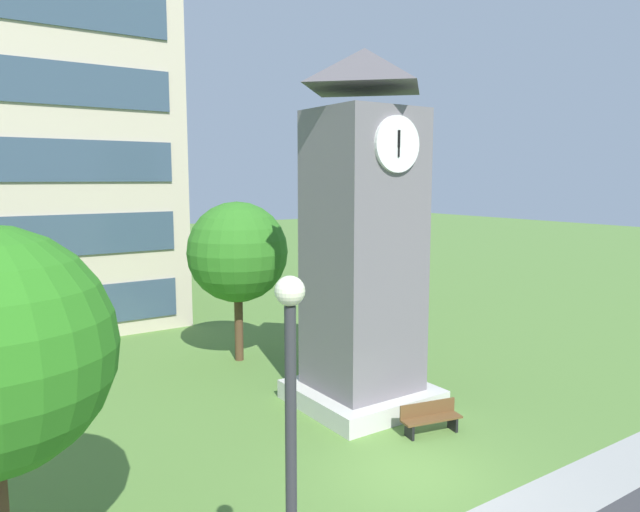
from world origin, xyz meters
The scene contains 5 objects.
ground_plane centered at (0.00, 0.00, 0.00)m, with size 160.00×160.00×0.00m, color #567F38.
clock_tower centered at (1.89, 4.29, 5.00)m, with size 3.97×3.97×11.12m.
park_bench centered at (2.12, 1.42, 0.46)m, with size 1.86×0.85×0.88m.
street_lamp centered at (-5.98, -4.29, 3.77)m, with size 0.36×0.36×6.12m.
tree_near_tower centered at (0.66, 10.66, 4.36)m, with size 3.95×3.95×6.36m.
Camera 1 is at (-9.43, -9.99, 7.23)m, focal length 32.84 mm.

